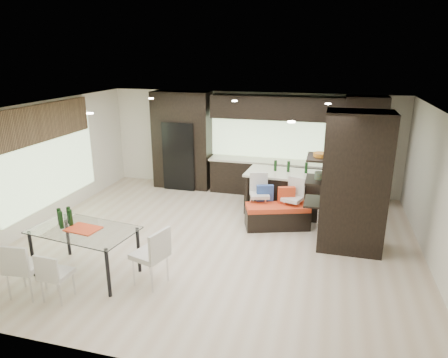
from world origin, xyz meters
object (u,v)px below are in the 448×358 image
(kitchen_island, at_px, (295,193))
(stool_mid, at_px, (292,207))
(stool_left, at_px, (259,204))
(dining_table, at_px, (86,252))
(floor_vase, at_px, (334,216))
(chair_near, at_px, (57,277))
(chair_end, at_px, (150,258))
(bench, at_px, (277,216))
(chair_far, at_px, (25,270))
(stool_right, at_px, (326,211))

(kitchen_island, height_order, stool_mid, kitchen_island)
(stool_left, bearing_deg, dining_table, -147.92)
(stool_left, relative_size, floor_vase, 0.82)
(chair_near, xyz_separation_m, chair_end, (1.21, 0.78, 0.08))
(bench, relative_size, dining_table, 0.79)
(stool_mid, height_order, chair_near, stool_mid)
(kitchen_island, bearing_deg, bench, -103.29)
(floor_vase, bearing_deg, chair_far, -145.32)
(stool_mid, bearing_deg, stool_left, -159.35)
(stool_left, distance_m, chair_far, 4.83)
(floor_vase, bearing_deg, bench, 162.97)
(chair_near, distance_m, chair_far, 0.55)
(stool_right, xyz_separation_m, chair_end, (-2.74, -2.96, 0.03))
(kitchen_island, height_order, chair_far, kitchen_island)
(stool_right, height_order, chair_far, chair_far)
(dining_table, distance_m, chair_near, 0.78)
(stool_left, distance_m, dining_table, 3.86)
(chair_near, height_order, chair_far, chair_far)
(stool_right, xyz_separation_m, chair_far, (-4.50, -3.77, 0.01))
(bench, xyz_separation_m, dining_table, (-2.93, -2.78, 0.16))
(stool_left, xyz_separation_m, stool_right, (1.45, 0.01, -0.03))
(bench, bearing_deg, chair_near, -148.26)
(bench, bearing_deg, dining_table, -155.29)
(kitchen_island, distance_m, floor_vase, 1.61)
(kitchen_island, height_order, stool_right, kitchen_island)
(floor_vase, bearing_deg, stool_left, 162.01)
(kitchen_island, bearing_deg, stool_right, -44.28)
(stool_right, bearing_deg, bench, -154.46)
(stool_left, relative_size, dining_table, 0.52)
(kitchen_island, distance_m, stool_left, 1.09)
(bench, distance_m, chair_near, 4.61)
(stool_mid, bearing_deg, dining_table, -117.42)
(stool_left, height_order, chair_end, chair_end)
(stool_right, distance_m, chair_end, 4.03)
(floor_vase, distance_m, chair_far, 5.68)
(chair_end, bearing_deg, stool_mid, -18.11)
(kitchen_island, height_order, dining_table, kitchen_island)
(dining_table, bearing_deg, stool_right, 44.56)
(chair_end, bearing_deg, chair_near, 139.05)
(stool_left, relative_size, bench, 0.66)
(kitchen_island, distance_m, dining_table, 4.95)
(stool_mid, xyz_separation_m, chair_end, (-2.02, -2.95, 0.02))
(stool_mid, xyz_separation_m, chair_far, (-3.77, -3.76, -0.00))
(chair_near, bearing_deg, stool_right, 45.46)
(stool_mid, distance_m, bench, 0.38)
(stool_left, bearing_deg, chair_far, -146.66)
(floor_vase, distance_m, chair_near, 5.22)
(bench, xyz_separation_m, chair_end, (-1.72, -2.78, 0.20))
(chair_end, bearing_deg, floor_vase, -34.09)
(stool_left, relative_size, chair_near, 1.20)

